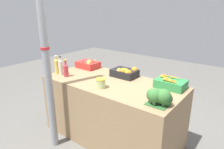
{
  "coord_description": "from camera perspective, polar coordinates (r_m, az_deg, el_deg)",
  "views": [
    {
      "loc": [
        1.55,
        -1.99,
        1.8
      ],
      "look_at": [
        0.0,
        0.0,
        0.96
      ],
      "focal_mm": 32.0,
      "sensor_mm": 36.0,
      "label": 1
    }
  ],
  "objects": [
    {
      "name": "pickle_jar",
      "position": [
        2.47,
        -3.24,
        -2.49
      ],
      "size": [
        0.12,
        0.12,
        0.12
      ],
      "color": "#B2C684",
      "rests_on": "market_table"
    },
    {
      "name": "carrot_crate",
      "position": [
        2.57,
        16.39,
        -2.43
      ],
      "size": [
        0.36,
        0.26,
        0.14
      ],
      "color": "#2D8442",
      "rests_on": "market_table"
    },
    {
      "name": "juice_bottle_cloudy",
      "position": [
        3.02,
        -14.43,
        2.1
      ],
      "size": [
        0.06,
        0.06,
        0.28
      ],
      "color": "beige",
      "rests_on": "market_table"
    },
    {
      "name": "juice_bottle_ruby",
      "position": [
        2.94,
        -13.04,
        1.38
      ],
      "size": [
        0.07,
        0.07,
        0.26
      ],
      "color": "#B2333D",
      "rests_on": "market_table"
    },
    {
      "name": "market_table",
      "position": [
        2.87,
        0.0,
        -10.07
      ],
      "size": [
        1.9,
        0.89,
        0.86
      ],
      "primitive_type": "cube",
      "color": "#937551",
      "rests_on": "ground_plane"
    },
    {
      "name": "support_pole",
      "position": [
        2.53,
        -18.4,
        5.09
      ],
      "size": [
        0.11,
        0.11,
        2.51
      ],
      "color": "gray",
      "rests_on": "ground_plane"
    },
    {
      "name": "apple_crate",
      "position": [
        3.32,
        -6.78,
        2.94
      ],
      "size": [
        0.36,
        0.26,
        0.14
      ],
      "color": "red",
      "rests_on": "market_table"
    },
    {
      "name": "ground_plane",
      "position": [
        3.1,
        0.0,
        -17.06
      ],
      "size": [
        10.0,
        10.0,
        0.0
      ],
      "primitive_type": "plane",
      "color": "#605E59"
    },
    {
      "name": "broccoli_pile",
      "position": [
        2.08,
        13.48,
        -6.18
      ],
      "size": [
        0.26,
        0.19,
        0.18
      ],
      "color": "#2D602D",
      "rests_on": "market_table"
    },
    {
      "name": "juice_bottle_golden",
      "position": [
        3.09,
        -15.5,
        2.36
      ],
      "size": [
        0.07,
        0.07,
        0.28
      ],
      "color": "gold",
      "rests_on": "market_table"
    },
    {
      "name": "orange_crate",
      "position": [
        2.85,
        3.76,
        0.53
      ],
      "size": [
        0.36,
        0.26,
        0.15
      ],
      "color": "black",
      "rests_on": "market_table"
    }
  ]
}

